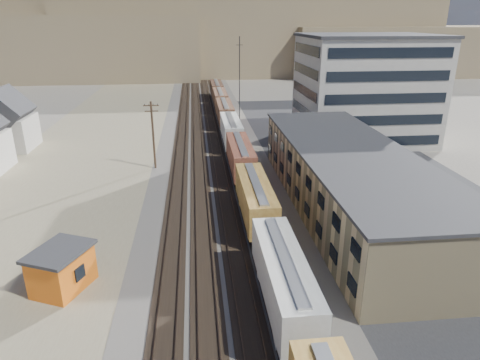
{
  "coord_description": "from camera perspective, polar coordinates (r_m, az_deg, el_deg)",
  "views": [
    {
      "loc": [
        -2.33,
        -19.27,
        21.0
      ],
      "look_at": [
        2.68,
        27.87,
        3.0
      ],
      "focal_mm": 32.0,
      "sensor_mm": 36.0,
      "label": 1
    }
  ],
  "objects": [
    {
      "name": "rail_tracks",
      "position": [
        72.37,
        -4.41,
        3.96
      ],
      "size": [
        11.4,
        200.0,
        0.24
      ],
      "color": "black",
      "rests_on": "ground"
    },
    {
      "name": "hills_north",
      "position": [
        187.33,
        -5.59,
        18.59
      ],
      "size": [
        265.0,
        80.0,
        32.0
      ],
      "color": "brown",
      "rests_on": "ground"
    },
    {
      "name": "ballast_bed",
      "position": [
        72.41,
        -3.97,
        3.91
      ],
      "size": [
        18.0,
        200.0,
        0.06
      ],
      "primitive_type": "cube",
      "color": "#4C4742",
      "rests_on": "ground"
    },
    {
      "name": "dirt_yard",
      "position": [
        65.31,
        -21.4,
        0.56
      ],
      "size": [
        24.0,
        180.0,
        0.03
      ],
      "primitive_type": "cube",
      "color": "#7B6E54",
      "rests_on": "ground"
    },
    {
      "name": "warehouse",
      "position": [
        50.6,
        14.35,
        0.07
      ],
      "size": [
        12.4,
        40.4,
        7.25
      ],
      "color": "tan",
      "rests_on": "ground"
    },
    {
      "name": "radio_mast",
      "position": [
        80.58,
        -0.06,
        12.32
      ],
      "size": [
        1.2,
        0.16,
        18.0
      ],
      "color": "black",
      "rests_on": "ground"
    },
    {
      "name": "utility_pole_north",
      "position": [
        63.55,
        -11.51,
        6.07
      ],
      "size": [
        2.2,
        0.32,
        10.0
      ],
      "color": "#382619",
      "rests_on": "ground"
    },
    {
      "name": "freight_train",
      "position": [
        67.55,
        -0.63,
        5.16
      ],
      "size": [
        3.0,
        119.74,
        4.46
      ],
      "color": "black",
      "rests_on": "ground"
    },
    {
      "name": "asphalt_lot",
      "position": [
        63.06,
        17.02,
        0.41
      ],
      "size": [
        26.0,
        120.0,
        0.04
      ],
      "primitive_type": "cube",
      "color": "#232326",
      "rests_on": "ground"
    },
    {
      "name": "maintenance_shed",
      "position": [
        38.44,
        -22.66,
        -10.87
      ],
      "size": [
        5.5,
        6.07,
        3.63
      ],
      "color": "orange",
      "rests_on": "ground"
    },
    {
      "name": "parked_car_blue",
      "position": [
        72.05,
        14.3,
        3.87
      ],
      "size": [
        5.1,
        6.5,
        1.64
      ],
      "primitive_type": "imported",
      "rotation": [
        0.0,
        0.0,
        0.47
      ],
      "color": "navy",
      "rests_on": "ground"
    },
    {
      "name": "parked_car_far",
      "position": [
        77.75,
        19.73,
        4.5
      ],
      "size": [
        2.01,
        4.78,
        1.61
      ],
      "primitive_type": "imported",
      "rotation": [
        0.0,
        0.0,
        -0.02
      ],
      "color": "white",
      "rests_on": "ground"
    },
    {
      "name": "office_tower",
      "position": [
        81.01,
        16.3,
        11.65
      ],
      "size": [
        22.6,
        18.6,
        18.45
      ],
      "color": "#9E998E",
      "rests_on": "ground"
    }
  ]
}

